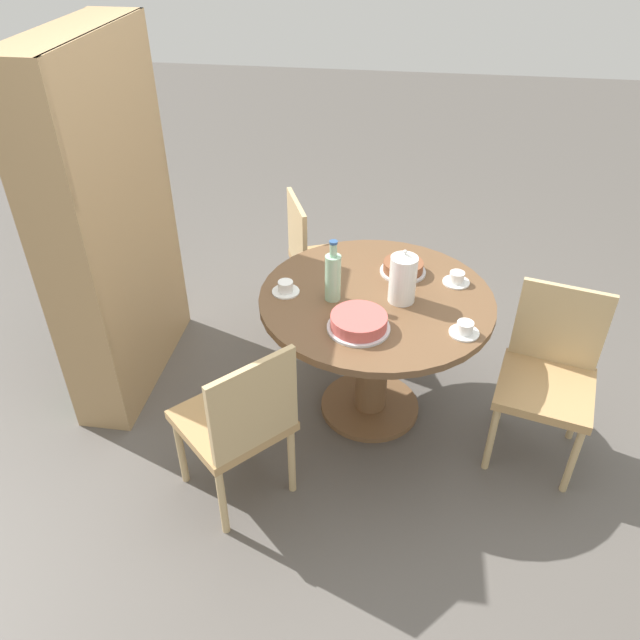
{
  "coord_description": "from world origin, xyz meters",
  "views": [
    {
      "loc": [
        -2.45,
        -0.08,
        2.33
      ],
      "look_at": [
        0.0,
        0.27,
        0.55
      ],
      "focal_mm": 35.0,
      "sensor_mm": 36.0,
      "label": 1
    }
  ],
  "objects_px": {
    "chair_c": "(320,260)",
    "cake_second": "(403,268)",
    "cake_main": "(359,322)",
    "chair_a": "(239,421)",
    "cup_b": "(457,279)",
    "water_bottle": "(333,276)",
    "cup_c": "(465,329)",
    "chair_b": "(549,374)",
    "coffee_pot": "(403,278)",
    "cup_a": "(286,288)",
    "bookshelf": "(114,230)"
  },
  "relations": [
    {
      "from": "chair_b",
      "to": "cake_second",
      "type": "height_order",
      "value": "chair_b"
    },
    {
      "from": "chair_c",
      "to": "cup_c",
      "type": "bearing_deg",
      "value": -164.49
    },
    {
      "from": "cup_c",
      "to": "cake_second",
      "type": "bearing_deg",
      "value": 30.79
    },
    {
      "from": "chair_c",
      "to": "cup_c",
      "type": "height_order",
      "value": "chair_c"
    },
    {
      "from": "chair_c",
      "to": "cake_second",
      "type": "relative_size",
      "value": 3.74
    },
    {
      "from": "cup_a",
      "to": "cup_b",
      "type": "distance_m",
      "value": 0.83
    },
    {
      "from": "chair_b",
      "to": "coffee_pot",
      "type": "height_order",
      "value": "coffee_pot"
    },
    {
      "from": "bookshelf",
      "to": "chair_b",
      "type": "bearing_deg",
      "value": 82.42
    },
    {
      "from": "water_bottle",
      "to": "cake_main",
      "type": "xyz_separation_m",
      "value": [
        -0.22,
        -0.14,
        -0.09
      ]
    },
    {
      "from": "water_bottle",
      "to": "cake_main",
      "type": "relative_size",
      "value": 1.09
    },
    {
      "from": "chair_c",
      "to": "water_bottle",
      "type": "distance_m",
      "value": 0.89
    },
    {
      "from": "bookshelf",
      "to": "cup_b",
      "type": "distance_m",
      "value": 1.7
    },
    {
      "from": "chair_b",
      "to": "cake_second",
      "type": "relative_size",
      "value": 3.74
    },
    {
      "from": "chair_a",
      "to": "chair_c",
      "type": "bearing_deg",
      "value": -142.86
    },
    {
      "from": "chair_a",
      "to": "cup_a",
      "type": "relative_size",
      "value": 6.49
    },
    {
      "from": "chair_b",
      "to": "water_bottle",
      "type": "relative_size",
      "value": 2.81
    },
    {
      "from": "chair_c",
      "to": "water_bottle",
      "type": "xyz_separation_m",
      "value": [
        -0.79,
        -0.17,
        0.38
      ]
    },
    {
      "from": "chair_a",
      "to": "chair_b",
      "type": "distance_m",
      "value": 1.43
    },
    {
      "from": "chair_a",
      "to": "cake_second",
      "type": "relative_size",
      "value": 3.74
    },
    {
      "from": "cake_main",
      "to": "cup_b",
      "type": "bearing_deg",
      "value": -44.59
    },
    {
      "from": "cake_main",
      "to": "chair_c",
      "type": "bearing_deg",
      "value": 17.27
    },
    {
      "from": "chair_b",
      "to": "cup_c",
      "type": "relative_size",
      "value": 6.49
    },
    {
      "from": "coffee_pot",
      "to": "cake_second",
      "type": "bearing_deg",
      "value": 0.05
    },
    {
      "from": "chair_c",
      "to": "cake_main",
      "type": "relative_size",
      "value": 3.07
    },
    {
      "from": "water_bottle",
      "to": "cake_second",
      "type": "distance_m",
      "value": 0.43
    },
    {
      "from": "cup_c",
      "to": "coffee_pot",
      "type": "bearing_deg",
      "value": 51.56
    },
    {
      "from": "cake_main",
      "to": "cup_b",
      "type": "height_order",
      "value": "cake_main"
    },
    {
      "from": "bookshelf",
      "to": "chair_a",
      "type": "bearing_deg",
      "value": 45.47
    },
    {
      "from": "cake_second",
      "to": "chair_b",
      "type": "bearing_deg",
      "value": -117.97
    },
    {
      "from": "chair_a",
      "to": "cake_second",
      "type": "height_order",
      "value": "chair_a"
    },
    {
      "from": "chair_a",
      "to": "cup_b",
      "type": "height_order",
      "value": "chair_a"
    },
    {
      "from": "chair_b",
      "to": "cup_a",
      "type": "bearing_deg",
      "value": -171.18
    },
    {
      "from": "chair_b",
      "to": "chair_c",
      "type": "distance_m",
      "value": 1.48
    },
    {
      "from": "chair_c",
      "to": "cup_c",
      "type": "distance_m",
      "value": 1.27
    },
    {
      "from": "bookshelf",
      "to": "water_bottle",
      "type": "distance_m",
      "value": 1.14
    },
    {
      "from": "water_bottle",
      "to": "cake_main",
      "type": "height_order",
      "value": "water_bottle"
    },
    {
      "from": "water_bottle",
      "to": "cup_c",
      "type": "bearing_deg",
      "value": -107.59
    },
    {
      "from": "water_bottle",
      "to": "cup_a",
      "type": "distance_m",
      "value": 0.25
    },
    {
      "from": "coffee_pot",
      "to": "water_bottle",
      "type": "xyz_separation_m",
      "value": [
        -0.03,
        0.32,
        0.0
      ]
    },
    {
      "from": "cake_second",
      "to": "cup_c",
      "type": "height_order",
      "value": "cake_second"
    },
    {
      "from": "chair_a",
      "to": "coffee_pot",
      "type": "bearing_deg",
      "value": 177.83
    },
    {
      "from": "cup_a",
      "to": "cup_b",
      "type": "bearing_deg",
      "value": -76.05
    },
    {
      "from": "cake_second",
      "to": "cup_a",
      "type": "relative_size",
      "value": 1.74
    },
    {
      "from": "cup_c",
      "to": "chair_c",
      "type": "bearing_deg",
      "value": 38.14
    },
    {
      "from": "cup_c",
      "to": "chair_a",
      "type": "bearing_deg",
      "value": 113.87
    },
    {
      "from": "chair_c",
      "to": "cake_second",
      "type": "height_order",
      "value": "chair_c"
    },
    {
      "from": "bookshelf",
      "to": "coffee_pot",
      "type": "distance_m",
      "value": 1.44
    },
    {
      "from": "cake_main",
      "to": "cup_b",
      "type": "relative_size",
      "value": 2.12
    },
    {
      "from": "cake_main",
      "to": "cup_a",
      "type": "relative_size",
      "value": 2.12
    },
    {
      "from": "chair_c",
      "to": "chair_a",
      "type": "bearing_deg",
      "value": 151.26
    }
  ]
}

